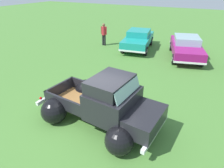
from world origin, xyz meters
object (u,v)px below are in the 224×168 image
(vintage_pickup_truck, at_px, (107,106))
(spectator_0, at_px, (104,33))
(show_car_1, at_px, (186,46))
(show_car_0, at_px, (138,39))

(vintage_pickup_truck, height_order, spectator_0, vintage_pickup_truck)
(show_car_1, bearing_deg, vintage_pickup_truck, -23.89)
(vintage_pickup_truck, distance_m, show_car_1, 8.94)
(vintage_pickup_truck, bearing_deg, show_car_1, 86.53)
(show_car_0, distance_m, spectator_0, 2.88)
(show_car_0, bearing_deg, show_car_1, 74.68)
(show_car_1, distance_m, spectator_0, 6.46)
(vintage_pickup_truck, xyz_separation_m, spectator_0, (-5.08, 8.81, 0.27))
(spectator_0, bearing_deg, show_car_1, -93.73)
(vintage_pickup_truck, height_order, show_car_1, vintage_pickup_truck)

